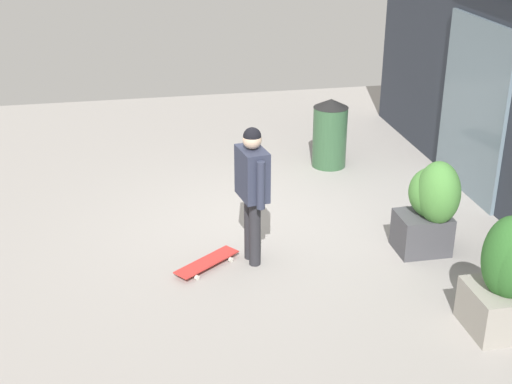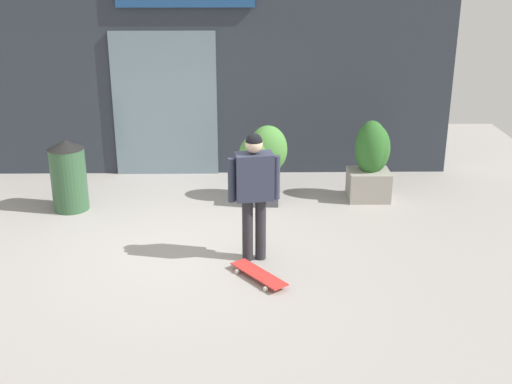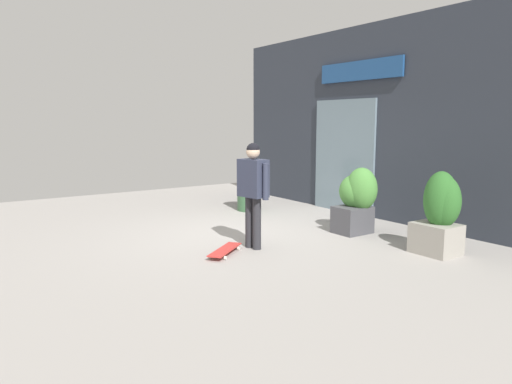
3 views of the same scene
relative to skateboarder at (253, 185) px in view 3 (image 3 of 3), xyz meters
The scene contains 7 objects.
ground_plane 1.33m from the skateboarder, 149.89° to the left, with size 12.00×12.00×0.00m, color #9E9993.
building_facade 3.61m from the skateboarder, 103.34° to the left, with size 8.11×0.31×3.80m.
skateboarder is the anchor object (origin of this frame).
skateboard 1.05m from the skateboarder, 84.89° to the right, with size 0.67×0.79×0.08m.
planter_box_left 2.74m from the skateboarder, 49.31° to the left, with size 0.61×0.54×1.21m.
planter_box_right 2.08m from the skateboarder, 85.59° to the left, with size 0.72×0.64×1.14m.
trash_bin 3.16m from the skateboarder, 147.68° to the left, with size 0.52×0.52×1.04m.
Camera 3 is at (6.66, -4.42, 1.91)m, focal length 33.63 mm.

